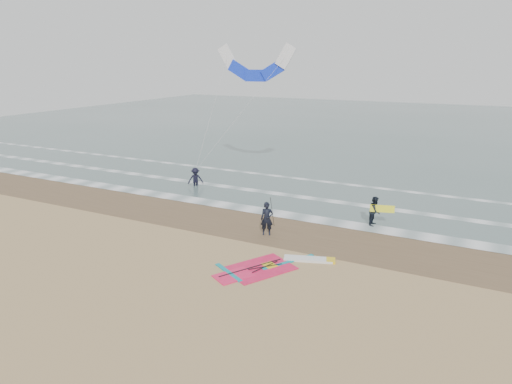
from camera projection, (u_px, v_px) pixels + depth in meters
The scene contains 11 objects.
ground at pixel (208, 269), 19.86m from camera, with size 120.00×120.00×0.00m, color tan.
sea_water at pixel (400, 128), 61.08m from camera, with size 120.00×80.00×0.02m, color #47605E.
wet_sand_band at pixel (267, 226), 25.01m from camera, with size 120.00×5.00×0.01m, color brown.
foam_waterline at pixel (297, 204), 28.82m from camera, with size 120.00×9.15×0.02m.
windsurf_rig at pixel (274, 266), 20.10m from camera, with size 4.78×4.52×0.11m.
person_standing at pixel (267, 219), 23.55m from camera, with size 0.64×0.42×1.77m, color black.
person_walking at pixel (375, 211), 24.98m from camera, with size 0.79×0.62×1.63m, color black.
person_wading at pixel (195, 175), 32.70m from camera, with size 1.11×0.64×1.72m, color black.
held_pole at pixel (272, 212), 23.31m from camera, with size 0.17×0.86×1.82m.
carried_kiteboard at pixel (382, 209), 24.67m from camera, with size 1.30×0.51×0.39m.
surf_kite at pixel (255, 66), 33.05m from camera, with size 6.24×4.38×8.82m.
Camera 1 is at (10.00, -15.27, 8.77)m, focal length 32.00 mm.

